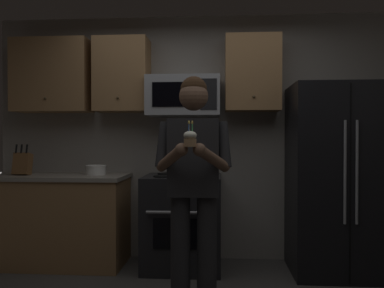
# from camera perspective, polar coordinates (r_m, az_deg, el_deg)

# --- Properties ---
(wall_back) EXTENTS (4.40, 0.10, 2.60)m
(wall_back) POSITION_cam_1_polar(r_m,az_deg,el_deg) (4.33, 1.12, 0.93)
(wall_back) COLOR gray
(wall_back) RESTS_ON ground
(oven_range) EXTENTS (0.76, 0.70, 0.93)m
(oven_range) POSITION_cam_1_polar(r_m,az_deg,el_deg) (4.03, -1.35, -11.06)
(oven_range) COLOR black
(oven_range) RESTS_ON ground
(microwave) EXTENTS (0.74, 0.41, 0.40)m
(microwave) POSITION_cam_1_polar(r_m,az_deg,el_deg) (4.09, -1.20, 6.83)
(microwave) COLOR #9EA0A5
(refrigerator) EXTENTS (0.90, 0.75, 1.80)m
(refrigerator) POSITION_cam_1_polar(r_m,az_deg,el_deg) (4.07, 20.20, -4.76)
(refrigerator) COLOR black
(refrigerator) RESTS_ON ground
(cabinet_row_upper) EXTENTS (2.78, 0.36, 0.76)m
(cabinet_row_upper) POSITION_cam_1_polar(r_m,az_deg,el_deg) (4.26, -8.97, 9.70)
(cabinet_row_upper) COLOR #9E7247
(counter_left) EXTENTS (1.44, 0.66, 0.92)m
(counter_left) POSITION_cam_1_polar(r_m,az_deg,el_deg) (4.37, -18.82, -10.16)
(counter_left) COLOR #9E7247
(counter_left) RESTS_ON ground
(knife_block) EXTENTS (0.16, 0.15, 0.32)m
(knife_block) POSITION_cam_1_polar(r_m,az_deg,el_deg) (4.40, -23.10, -2.62)
(knife_block) COLOR brown
(knife_block) RESTS_ON counter_left
(bowl_large_white) EXTENTS (0.21, 0.21, 0.10)m
(bowl_large_white) POSITION_cam_1_polar(r_m,az_deg,el_deg) (4.19, -13.59, -3.59)
(bowl_large_white) COLOR white
(bowl_large_white) RESTS_ON counter_left
(person) EXTENTS (0.60, 0.48, 1.76)m
(person) POSITION_cam_1_polar(r_m,az_deg,el_deg) (3.00, 0.22, -4.88)
(person) COLOR #262628
(person) RESTS_ON ground
(cupcake) EXTENTS (0.09, 0.09, 0.17)m
(cupcake) POSITION_cam_1_polar(r_m,az_deg,el_deg) (2.66, -0.27, 0.81)
(cupcake) COLOR #A87F56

